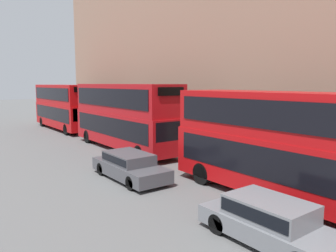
# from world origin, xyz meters

# --- Properties ---
(bus_leading) EXTENTS (2.59, 11.29, 4.30)m
(bus_leading) POSITION_xyz_m (1.60, 5.11, 2.38)
(bus_leading) COLOR #B20C0F
(bus_leading) RESTS_ON ground
(bus_second_in_queue) EXTENTS (2.59, 10.91, 4.58)m
(bus_second_in_queue) POSITION_xyz_m (1.60, 18.44, 2.52)
(bus_second_in_queue) COLOR #A80F14
(bus_second_in_queue) RESTS_ON ground
(bus_third_in_queue) EXTENTS (2.59, 10.67, 4.48)m
(bus_third_in_queue) POSITION_xyz_m (1.60, 30.81, 2.47)
(bus_third_in_queue) COLOR #B20C0F
(bus_third_in_queue) RESTS_ON ground
(car_dark_sedan) EXTENTS (1.75, 4.39, 1.32)m
(car_dark_sedan) POSITION_xyz_m (-1.80, 3.77, 0.70)
(car_dark_sedan) COLOR slate
(car_dark_sedan) RESTS_ON ground
(car_hatchback) EXTENTS (1.85, 4.65, 1.29)m
(car_hatchback) POSITION_xyz_m (-1.80, 11.88, 0.69)
(car_hatchback) COLOR #47474C
(car_hatchback) RESTS_ON ground
(pedestrian) EXTENTS (0.36, 0.36, 1.58)m
(pedestrian) POSITION_xyz_m (4.37, 30.56, 0.72)
(pedestrian) COLOR #334C6B
(pedestrian) RESTS_ON ground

